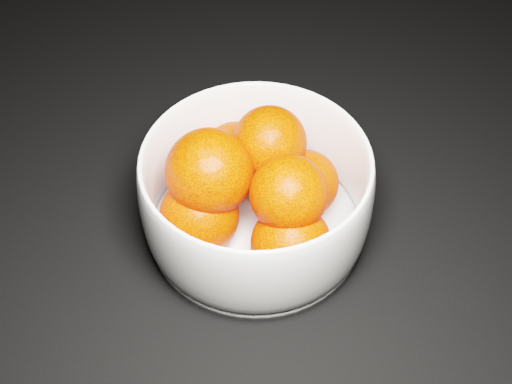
# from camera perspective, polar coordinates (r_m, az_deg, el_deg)

# --- Properties ---
(ground) EXTENTS (3.00, 3.00, 0.00)m
(ground) POSITION_cam_1_polar(r_m,az_deg,el_deg) (0.87, -4.31, 11.51)
(ground) COLOR black
(ground) RESTS_ON ground
(bowl) EXTENTS (0.20, 0.20, 0.10)m
(bowl) POSITION_cam_1_polar(r_m,az_deg,el_deg) (0.62, 0.00, -0.30)
(bowl) COLOR white
(bowl) RESTS_ON ground
(orange_pile) EXTENTS (0.15, 0.15, 0.11)m
(orange_pile) POSITION_cam_1_polar(r_m,az_deg,el_deg) (0.62, -0.36, 0.44)
(orange_pile) COLOR red
(orange_pile) RESTS_ON bowl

